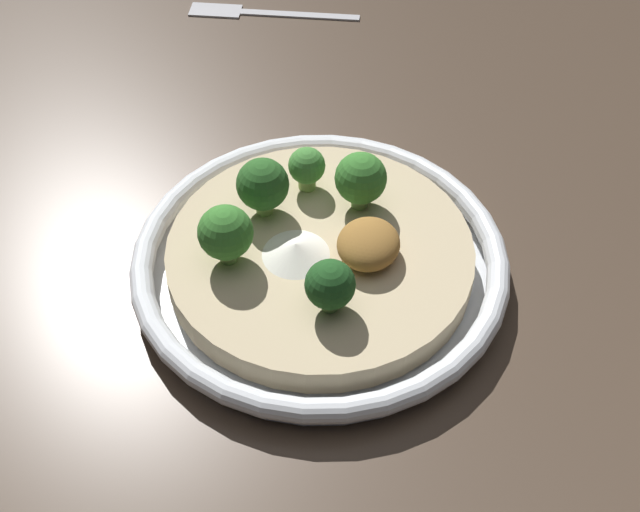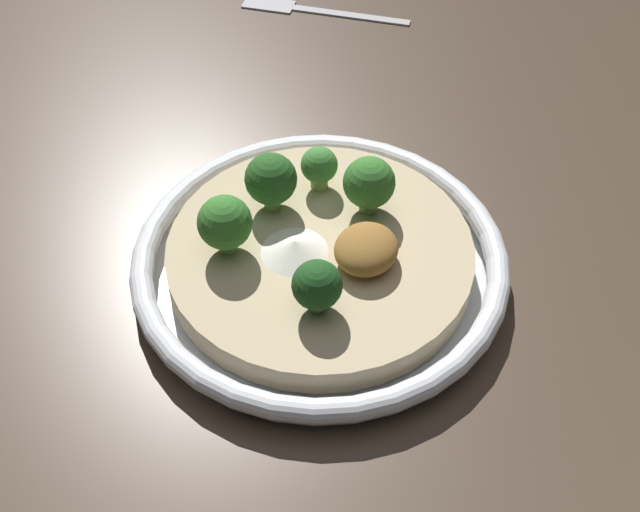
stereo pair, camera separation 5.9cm
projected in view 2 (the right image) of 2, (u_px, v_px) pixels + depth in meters
name	position (u px, v px, depth m)	size (l,w,h in m)	color
ground_plane	(320.00, 274.00, 0.61)	(6.00, 6.00, 0.00)	#47382B
risotto_bowl	(320.00, 260.00, 0.60)	(0.28, 0.28, 0.03)	silver
cheese_sprinkle	(294.00, 246.00, 0.58)	(0.05, 0.05, 0.01)	white
crispy_onion_garnish	(366.00, 249.00, 0.57)	(0.05, 0.05, 0.02)	olive
broccoli_left	(317.00, 286.00, 0.53)	(0.03, 0.03, 0.04)	#668E47
broccoli_back	(271.00, 180.00, 0.60)	(0.04, 0.04, 0.05)	#84A856
broccoli_back_left	(225.00, 223.00, 0.56)	(0.04, 0.04, 0.05)	#759E4C
broccoli_front_right	(369.00, 183.00, 0.59)	(0.04, 0.04, 0.05)	#668E47
broccoli_back_right	(319.00, 166.00, 0.62)	(0.03, 0.03, 0.04)	#84A856
fork_utensil	(307.00, 9.00, 0.87)	(0.05, 0.18, 0.00)	#B7B7BC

